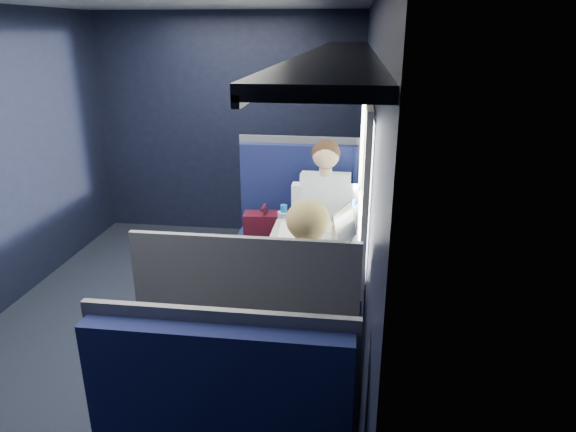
# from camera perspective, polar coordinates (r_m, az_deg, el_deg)

# --- Properties ---
(ground) EXTENTS (2.80, 4.20, 0.01)m
(ground) POSITION_cam_1_polar(r_m,az_deg,el_deg) (4.02, -13.12, -12.31)
(ground) COLOR black
(room_shell) EXTENTS (3.00, 4.40, 2.40)m
(room_shell) POSITION_cam_1_polar(r_m,az_deg,el_deg) (3.47, -14.67, 8.85)
(room_shell) COLOR black
(room_shell) RESTS_ON ground
(table) EXTENTS (0.62, 1.00, 0.74)m
(table) POSITION_cam_1_polar(r_m,az_deg,el_deg) (3.49, 2.16, -4.52)
(table) COLOR #54565E
(table) RESTS_ON ground
(seat_bay_near) EXTENTS (1.04, 0.62, 1.26)m
(seat_bay_near) POSITION_cam_1_polar(r_m,az_deg,el_deg) (4.40, 0.68, -2.60)
(seat_bay_near) COLOR #0E123D
(seat_bay_near) RESTS_ON ground
(seat_bay_far) EXTENTS (1.04, 0.62, 1.26)m
(seat_bay_far) POSITION_cam_1_polar(r_m,az_deg,el_deg) (2.89, -3.36, -16.05)
(seat_bay_far) COLOR #0E123D
(seat_bay_far) RESTS_ON ground
(seat_row_front) EXTENTS (1.04, 0.51, 1.16)m
(seat_row_front) POSITION_cam_1_polar(r_m,az_deg,el_deg) (5.26, 1.99, 1.11)
(seat_row_front) COLOR #0E123D
(seat_row_front) RESTS_ON ground
(man) EXTENTS (0.53, 0.56, 1.32)m
(man) POSITION_cam_1_polar(r_m,az_deg,el_deg) (4.11, 4.03, 0.14)
(man) COLOR black
(man) RESTS_ON ground
(woman) EXTENTS (0.53, 0.56, 1.32)m
(woman) POSITION_cam_1_polar(r_m,az_deg,el_deg) (2.83, 2.20, -9.30)
(woman) COLOR black
(woman) RESTS_ON ground
(papers) EXTENTS (0.54, 0.75, 0.01)m
(papers) POSITION_cam_1_polar(r_m,az_deg,el_deg) (3.54, 2.77, -2.78)
(papers) COLOR white
(papers) RESTS_ON table
(laptop) EXTENTS (0.36, 0.41, 0.26)m
(laptop) POSITION_cam_1_polar(r_m,az_deg,el_deg) (3.46, 5.17, -2.11)
(laptop) COLOR silver
(laptop) RESTS_ON table
(bottle_small) EXTENTS (0.07, 0.07, 0.23)m
(bottle_small) POSITION_cam_1_polar(r_m,az_deg,el_deg) (3.73, 7.25, -0.07)
(bottle_small) COLOR silver
(bottle_small) RESTS_ON table
(cup) EXTENTS (0.07, 0.07, 0.09)m
(cup) POSITION_cam_1_polar(r_m,az_deg,el_deg) (3.84, 6.47, -0.37)
(cup) COLOR white
(cup) RESTS_ON table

